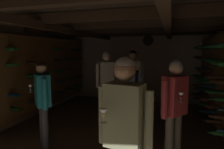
{
  "coord_description": "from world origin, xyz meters",
  "views": [
    {
      "loc": [
        1.11,
        -3.52,
        1.73
      ],
      "look_at": [
        -0.16,
        0.71,
        1.18
      ],
      "focal_mm": 31.67,
      "sensor_mm": 36.0,
      "label": 1
    }
  ],
  "objects_px": {
    "person_guest_mid_left": "(43,97)",
    "person_guest_far_left": "(107,79)",
    "person_guest_near_right": "(124,128)",
    "person_guest_rear_center": "(133,78)",
    "display_bottle": "(137,85)",
    "person_guest_mid_right": "(174,104)",
    "wine_crate_stack": "(135,100)",
    "person_host_center": "(128,91)"
  },
  "relations": [
    {
      "from": "wine_crate_stack",
      "to": "person_guest_near_right",
      "type": "height_order",
      "value": "person_guest_near_right"
    },
    {
      "from": "wine_crate_stack",
      "to": "person_guest_far_left",
      "type": "distance_m",
      "value": 1.36
    },
    {
      "from": "person_guest_mid_left",
      "to": "person_guest_mid_right",
      "type": "xyz_separation_m",
      "value": [
        2.19,
        0.07,
        0.04
      ]
    },
    {
      "from": "display_bottle",
      "to": "person_guest_far_left",
      "type": "xyz_separation_m",
      "value": [
        -0.56,
        -1.03,
        0.29
      ]
    },
    {
      "from": "wine_crate_stack",
      "to": "person_guest_mid_left",
      "type": "relative_size",
      "value": 0.39
    },
    {
      "from": "display_bottle",
      "to": "person_guest_near_right",
      "type": "distance_m",
      "value": 3.86
    },
    {
      "from": "wine_crate_stack",
      "to": "person_host_center",
      "type": "bearing_deg",
      "value": -84.51
    },
    {
      "from": "wine_crate_stack",
      "to": "person_guest_mid_right",
      "type": "xyz_separation_m",
      "value": [
        1.02,
        -2.58,
        0.66
      ]
    },
    {
      "from": "wine_crate_stack",
      "to": "person_guest_far_left",
      "type": "height_order",
      "value": "person_guest_far_left"
    },
    {
      "from": "person_guest_mid_right",
      "to": "person_guest_near_right",
      "type": "bearing_deg",
      "value": -110.84
    },
    {
      "from": "wine_crate_stack",
      "to": "person_host_center",
      "type": "relative_size",
      "value": 0.38
    },
    {
      "from": "person_host_center",
      "to": "person_guest_mid_left",
      "type": "height_order",
      "value": "person_host_center"
    },
    {
      "from": "wine_crate_stack",
      "to": "person_host_center",
      "type": "height_order",
      "value": "person_host_center"
    },
    {
      "from": "display_bottle",
      "to": "person_host_center",
      "type": "distance_m",
      "value": 1.89
    },
    {
      "from": "person_guest_far_left",
      "to": "person_guest_rear_center",
      "type": "height_order",
      "value": "person_guest_rear_center"
    },
    {
      "from": "person_guest_far_left",
      "to": "person_guest_rear_center",
      "type": "xyz_separation_m",
      "value": [
        0.6,
        0.2,
        0.03
      ]
    },
    {
      "from": "person_guest_mid_right",
      "to": "person_guest_mid_left",
      "type": "bearing_deg",
      "value": -178.12
    },
    {
      "from": "person_guest_near_right",
      "to": "person_guest_far_left",
      "type": "distance_m",
      "value": 2.99
    },
    {
      "from": "person_guest_mid_left",
      "to": "person_guest_near_right",
      "type": "distance_m",
      "value": 2.07
    },
    {
      "from": "person_guest_near_right",
      "to": "person_guest_rear_center",
      "type": "bearing_deg",
      "value": 99.31
    },
    {
      "from": "person_guest_near_right",
      "to": "person_guest_rear_center",
      "type": "distance_m",
      "value": 3.03
    },
    {
      "from": "display_bottle",
      "to": "person_guest_far_left",
      "type": "height_order",
      "value": "person_guest_far_left"
    },
    {
      "from": "person_guest_mid_right",
      "to": "person_host_center",
      "type": "bearing_deg",
      "value": 139.36
    },
    {
      "from": "display_bottle",
      "to": "person_guest_near_right",
      "type": "bearing_deg",
      "value": -82.2
    },
    {
      "from": "display_bottle",
      "to": "person_guest_mid_left",
      "type": "distance_m",
      "value": 2.93
    },
    {
      "from": "person_guest_mid_left",
      "to": "person_guest_far_left",
      "type": "bearing_deg",
      "value": 68.85
    },
    {
      "from": "wine_crate_stack",
      "to": "person_guest_mid_right",
      "type": "bearing_deg",
      "value": -68.52
    },
    {
      "from": "person_host_center",
      "to": "person_guest_mid_right",
      "type": "xyz_separation_m",
      "value": [
        0.84,
        -0.72,
        0.01
      ]
    },
    {
      "from": "display_bottle",
      "to": "person_guest_mid_right",
      "type": "distance_m",
      "value": 2.78
    },
    {
      "from": "display_bottle",
      "to": "person_guest_mid_right",
      "type": "xyz_separation_m",
      "value": [
        0.99,
        -2.59,
        0.22
      ]
    },
    {
      "from": "display_bottle",
      "to": "person_guest_far_left",
      "type": "distance_m",
      "value": 1.21
    },
    {
      "from": "person_guest_rear_center",
      "to": "person_guest_near_right",
      "type": "bearing_deg",
      "value": -80.69
    },
    {
      "from": "display_bottle",
      "to": "person_guest_far_left",
      "type": "bearing_deg",
      "value": -118.81
    },
    {
      "from": "person_guest_rear_center",
      "to": "wine_crate_stack",
      "type": "bearing_deg",
      "value": 94.39
    },
    {
      "from": "display_bottle",
      "to": "person_host_center",
      "type": "relative_size",
      "value": 0.22
    },
    {
      "from": "person_host_center",
      "to": "person_guest_near_right",
      "type": "bearing_deg",
      "value": -79.1
    },
    {
      "from": "display_bottle",
      "to": "person_guest_mid_right",
      "type": "relative_size",
      "value": 0.22
    },
    {
      "from": "wine_crate_stack",
      "to": "person_guest_mid_left",
      "type": "bearing_deg",
      "value": -113.75
    },
    {
      "from": "person_guest_near_right",
      "to": "person_guest_mid_right",
      "type": "bearing_deg",
      "value": 69.16
    },
    {
      "from": "person_guest_mid_left",
      "to": "person_guest_mid_right",
      "type": "distance_m",
      "value": 2.19
    },
    {
      "from": "person_host_center",
      "to": "person_guest_mid_right",
      "type": "height_order",
      "value": "person_guest_mid_right"
    },
    {
      "from": "wine_crate_stack",
      "to": "person_guest_far_left",
      "type": "xyz_separation_m",
      "value": [
        -0.53,
        -1.02,
        0.73
      ]
    }
  ]
}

